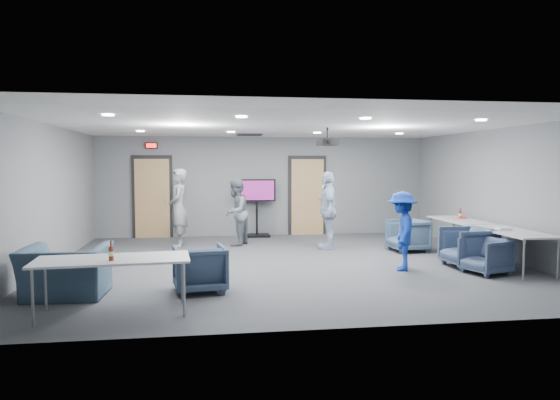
{
  "coord_description": "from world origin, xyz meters",
  "views": [
    {
      "loc": [
        -1.52,
        -9.63,
        1.93
      ],
      "look_at": [
        -0.03,
        0.76,
        1.2
      ],
      "focal_mm": 32.0,
      "sensor_mm": 36.0,
      "label": 1
    }
  ],
  "objects": [
    {
      "name": "wall_left",
      "position": [
        -4.5,
        0.0,
        1.35
      ],
      "size": [
        0.02,
        8.0,
        2.7
      ],
      "primitive_type": "cube",
      "color": "slate",
      "rests_on": "floor"
    },
    {
      "name": "wall_back",
      "position": [
        0.0,
        4.0,
        1.35
      ],
      "size": [
        9.0,
        0.02,
        2.7
      ],
      "primitive_type": "cube",
      "color": "slate",
      "rests_on": "floor"
    },
    {
      "name": "wrapper",
      "position": [
        3.91,
        -1.12,
        0.76
      ],
      "size": [
        0.25,
        0.17,
        0.06
      ],
      "primitive_type": "cube",
      "rotation": [
        0.0,
        0.0,
        -0.02
      ],
      "color": "silver",
      "rests_on": "table_right_b"
    },
    {
      "name": "person_b",
      "position": [
        -0.87,
        2.35,
        0.81
      ],
      "size": [
        0.88,
        0.97,
        1.61
      ],
      "primitive_type": "imported",
      "rotation": [
        0.0,
        0.0,
        -2.01
      ],
      "color": "slate",
      "rests_on": "floor"
    },
    {
      "name": "person_c",
      "position": [
        1.21,
        1.59,
        0.9
      ],
      "size": [
        0.59,
        1.1,
        1.79
      ],
      "primitive_type": "imported",
      "rotation": [
        0.0,
        0.0,
        -1.72
      ],
      "color": "#A7BAD7",
      "rests_on": "floor"
    },
    {
      "name": "wall_right",
      "position": [
        4.5,
        0.0,
        1.35
      ],
      "size": [
        0.02,
        8.0,
        2.7
      ],
      "primitive_type": "cube",
      "color": "slate",
      "rests_on": "floor"
    },
    {
      "name": "projector",
      "position": [
        0.86,
        0.21,
        2.4
      ],
      "size": [
        0.42,
        0.38,
        0.36
      ],
      "rotation": [
        0.0,
        0.0,
        0.22
      ],
      "color": "black",
      "rests_on": "ceiling"
    },
    {
      "name": "chair_right_a",
      "position": [
        2.9,
        0.96,
        0.36
      ],
      "size": [
        0.85,
        0.83,
        0.72
      ],
      "primitive_type": "imported",
      "rotation": [
        0.0,
        0.0,
        -1.5
      ],
      "color": "#3A4D65",
      "rests_on": "floor"
    },
    {
      "name": "downlights",
      "position": [
        0.0,
        0.0,
        2.68
      ],
      "size": [
        6.18,
        3.78,
        0.02
      ],
      "color": "white",
      "rests_on": "ceiling"
    },
    {
      "name": "wall_front",
      "position": [
        0.0,
        -4.0,
        1.35
      ],
      "size": [
        9.0,
        0.02,
        2.7
      ],
      "primitive_type": "cube",
      "color": "slate",
      "rests_on": "floor"
    },
    {
      "name": "chair_right_c",
      "position": [
        3.35,
        -1.47,
        0.32
      ],
      "size": [
        0.87,
        0.86,
        0.64
      ],
      "primitive_type": "imported",
      "rotation": [
        0.0,
        0.0,
        -1.28
      ],
      "color": "#384360",
      "rests_on": "floor"
    },
    {
      "name": "hvac_diffuser",
      "position": [
        -0.5,
        2.8,
        2.69
      ],
      "size": [
        0.6,
        0.6,
        0.03
      ],
      "primitive_type": "cube",
      "color": "black",
      "rests_on": "ceiling"
    },
    {
      "name": "chair_front_b",
      "position": [
        -3.6,
        -2.06,
        0.38
      ],
      "size": [
        1.2,
        1.06,
        0.75
      ],
      "primitive_type": "imported",
      "rotation": [
        0.0,
        0.0,
        3.1
      ],
      "color": "#394F63",
      "rests_on": "floor"
    },
    {
      "name": "person_a",
      "position": [
        -2.23,
        2.31,
        0.93
      ],
      "size": [
        0.47,
        0.69,
        1.85
      ],
      "primitive_type": "imported",
      "rotation": [
        0.0,
        0.0,
        -1.52
      ],
      "color": "gray",
      "rests_on": "floor"
    },
    {
      "name": "table_right_b",
      "position": [
        4.0,
        -1.19,
        0.69
      ],
      "size": [
        0.79,
        1.89,
        0.73
      ],
      "rotation": [
        0.0,
        0.0,
        1.57
      ],
      "color": "#A6A8AA",
      "rests_on": "floor"
    },
    {
      "name": "floor",
      "position": [
        0.0,
        0.0,
        0.0
      ],
      "size": [
        9.0,
        9.0,
        0.0
      ],
      "primitive_type": "plane",
      "color": "#3C3F45",
      "rests_on": "ground"
    },
    {
      "name": "exit_sign",
      "position": [
        -3.0,
        3.93,
        2.45
      ],
      "size": [
        0.32,
        0.08,
        0.16
      ],
      "color": "black",
      "rests_on": "wall_back"
    },
    {
      "name": "bottle_right",
      "position": [
        4.11,
        0.9,
        0.82
      ],
      "size": [
        0.06,
        0.06,
        0.25
      ],
      "color": "#612710",
      "rests_on": "table_right_a"
    },
    {
      "name": "chair_right_b",
      "position": [
        3.35,
        -0.85,
        0.38
      ],
      "size": [
        0.88,
        0.86,
        0.76
      ],
      "primitive_type": "imported",
      "rotation": [
        0.0,
        0.0,
        -1.51
      ],
      "color": "#36445E",
      "rests_on": "floor"
    },
    {
      "name": "person_d",
      "position": [
        1.99,
        -0.95,
        0.73
      ],
      "size": [
        0.84,
        1.07,
        1.46
      ],
      "primitive_type": "imported",
      "rotation": [
        0.0,
        0.0,
        -1.94
      ],
      "color": "#173598",
      "rests_on": "floor"
    },
    {
      "name": "bottle_front",
      "position": [
        -2.75,
        -3.15,
        0.82
      ],
      "size": [
        0.07,
        0.07,
        0.25
      ],
      "color": "#612710",
      "rests_on": "table_front_left"
    },
    {
      "name": "chair_front_a",
      "position": [
        -1.66,
        -2.0,
        0.36
      ],
      "size": [
        0.87,
        0.89,
        0.71
      ],
      "primitive_type": "imported",
      "rotation": [
        0.0,
        0.0,
        3.3
      ],
      "color": "#35445C",
      "rests_on": "floor"
    },
    {
      "name": "door_right",
      "position": [
        1.2,
        3.95,
        1.07
      ],
      "size": [
        1.06,
        0.17,
        2.24
      ],
      "color": "black",
      "rests_on": "wall_back"
    },
    {
      "name": "tv_stand",
      "position": [
        -0.23,
        3.75,
        0.88
      ],
      "size": [
        1.02,
        0.48,
        1.56
      ],
      "color": "black",
      "rests_on": "floor"
    },
    {
      "name": "ceiling",
      "position": [
        0.0,
        0.0,
        2.7
      ],
      "size": [
        9.0,
        9.0,
        0.0
      ],
      "primitive_type": "plane",
      "rotation": [
        3.14,
        0.0,
        0.0
      ],
      "color": "white",
      "rests_on": "wall_back"
    },
    {
      "name": "table_front_left",
      "position": [
        -2.76,
        -3.0,
        0.69
      ],
      "size": [
        2.0,
        0.96,
        0.73
      ],
      "rotation": [
        0.0,
        0.0,
        0.08
      ],
      "color": "#A6A8AA",
      "rests_on": "floor"
    },
    {
      "name": "door_left",
      "position": [
        -3.0,
        3.95,
        1.07
      ],
      "size": [
        1.06,
        0.17,
        2.24
      ],
      "color": "black",
      "rests_on": "wall_back"
    },
    {
      "name": "snack_box",
      "position": [
        4.14,
        0.86,
        0.75
      ],
      "size": [
        0.21,
        0.16,
        0.04
      ],
      "primitive_type": "cube",
      "rotation": [
        0.0,
        0.0,
        -0.16
      ],
      "color": "red",
      "rests_on": "table_right_a"
    },
    {
      "name": "table_right_a",
      "position": [
        4.0,
        0.71,
        0.68
      ],
      "size": [
        0.74,
        1.77,
        0.73
      ],
      "rotation": [
        0.0,
        0.0,
        1.57
      ],
      "color": "#A6A8AA",
      "rests_on": "floor"
    }
  ]
}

